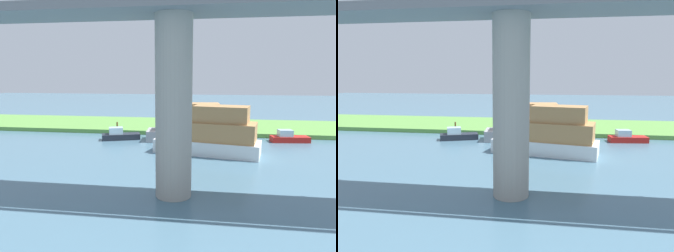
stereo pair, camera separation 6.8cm
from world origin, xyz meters
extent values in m
plane|color=#476B7F|center=(0.00, 0.00, 0.00)|extent=(160.00, 160.00, 0.00)
cube|color=#5B9342|center=(0.00, -6.00, 0.25)|extent=(80.00, 12.00, 0.50)
cylinder|color=#9E998E|center=(-2.24, 18.73, 5.34)|extent=(2.16, 2.16, 10.68)
cube|color=slate|center=(-2.24, 18.73, 10.93)|extent=(70.24, 4.00, 0.50)
cylinder|color=#2D334C|center=(-2.39, -1.93, 0.78)|extent=(0.29, 0.29, 0.55)
cylinder|color=red|center=(-2.39, -1.93, 1.35)|extent=(0.44, 0.44, 0.60)
sphere|color=tan|center=(-2.39, -1.93, 1.77)|extent=(0.24, 0.24, 0.24)
cylinder|color=brown|center=(7.74, -1.46, 0.89)|extent=(0.20, 0.20, 0.77)
cube|color=#99999E|center=(-1.69, 2.55, 0.60)|extent=(9.24, 3.80, 1.20)
cube|color=#B27F4C|center=(-2.19, 2.50, 2.00)|extent=(7.42, 3.34, 1.60)
cube|color=#B27F4C|center=(-2.89, 2.44, 3.50)|extent=(4.69, 2.68, 1.40)
cylinder|color=black|center=(0.10, 2.71, 3.70)|extent=(0.50, 0.50, 1.80)
cube|color=#D84C2D|center=(0.70, 2.77, 1.65)|extent=(1.76, 1.94, 0.90)
cube|color=#1E232D|center=(5.84, 3.11, 0.33)|extent=(4.50, 2.84, 0.66)
cube|color=silver|center=(6.37, 3.30, 1.04)|extent=(1.84, 1.65, 0.75)
cube|color=white|center=(-4.00, 7.98, 0.65)|extent=(10.13, 5.14, 1.29)
cube|color=#B27F4C|center=(-4.52, 8.09, 2.15)|extent=(8.17, 4.43, 1.72)
cube|color=#B27F4C|center=(-5.26, 8.24, 3.76)|extent=(5.24, 3.39, 1.51)
cylinder|color=black|center=(-2.10, 7.58, 3.98)|extent=(0.54, 0.54, 1.94)
cube|color=#D84C2D|center=(-1.47, 7.45, 1.77)|extent=(2.08, 2.25, 0.97)
cube|color=red|center=(-12.89, 1.68, 0.32)|extent=(4.19, 1.89, 0.63)
cube|color=silver|center=(-12.35, 1.74, 0.99)|extent=(1.58, 1.31, 0.72)
camera|label=1|loc=(-4.58, 36.61, 7.29)|focal=33.15mm
camera|label=2|loc=(-4.65, 36.60, 7.29)|focal=33.15mm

